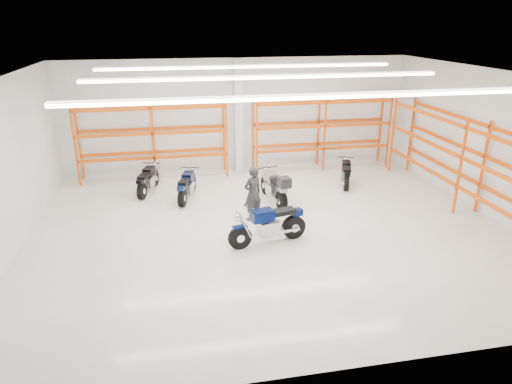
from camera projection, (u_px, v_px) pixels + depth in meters
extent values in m
plane|color=beige|center=(270.00, 229.00, 13.69)|extent=(14.00, 14.00, 0.00)
cube|color=silver|center=(238.00, 115.00, 18.40)|extent=(14.00, 0.02, 4.50)
cube|color=silver|center=(353.00, 259.00, 7.39)|extent=(14.00, 0.02, 4.50)
cube|color=silver|center=(4.00, 172.00, 11.64)|extent=(0.02, 12.00, 4.50)
cube|color=silver|center=(490.00, 144.00, 14.15)|extent=(0.02, 12.00, 4.50)
cube|color=white|center=(272.00, 75.00, 12.09)|extent=(14.00, 12.00, 0.02)
cube|color=white|center=(304.00, 97.00, 9.38)|extent=(10.00, 0.22, 0.10)
cube|color=white|center=(268.00, 77.00, 12.59)|extent=(10.00, 0.22, 0.10)
cube|color=white|center=(248.00, 66.00, 15.34)|extent=(10.00, 0.22, 0.10)
cylinder|color=black|center=(240.00, 238.00, 12.39)|extent=(0.67, 0.27, 0.66)
cylinder|color=black|center=(294.00, 227.00, 13.00)|extent=(0.71, 0.34, 0.68)
cylinder|color=silver|center=(240.00, 238.00, 12.39)|extent=(0.25, 0.20, 0.22)
cylinder|color=silver|center=(294.00, 227.00, 13.00)|extent=(0.28, 0.27, 0.24)
cube|color=#030D36|center=(240.00, 227.00, 12.27)|extent=(0.42, 0.25, 0.07)
cube|color=#B7B7BC|center=(269.00, 228.00, 12.66)|extent=(0.65, 0.51, 0.42)
cube|color=#A5A5AA|center=(282.00, 229.00, 12.86)|extent=(0.78, 0.30, 0.09)
cube|color=#030D36|center=(262.00, 215.00, 12.44)|extent=(0.68, 0.50, 0.31)
cube|color=black|center=(282.00, 212.00, 12.67)|extent=(0.78, 0.48, 0.13)
cube|color=#030D36|center=(297.00, 212.00, 12.88)|extent=(0.33, 0.30, 0.18)
cylinder|color=black|center=(249.00, 209.00, 12.21)|extent=(0.21, 0.76, 0.04)
sphere|color=silver|center=(238.00, 217.00, 12.15)|extent=(0.21, 0.21, 0.21)
cylinder|color=silver|center=(286.00, 231.00, 12.72)|extent=(0.83, 0.28, 0.10)
cylinder|color=black|center=(155.00, 178.00, 17.15)|extent=(0.28, 0.57, 0.56)
cylinder|color=black|center=(142.00, 191.00, 15.84)|extent=(0.34, 0.61, 0.58)
cylinder|color=silver|center=(155.00, 178.00, 17.15)|extent=(0.18, 0.22, 0.19)
cylinder|color=silver|center=(142.00, 191.00, 15.84)|extent=(0.24, 0.25, 0.21)
cube|color=black|center=(155.00, 171.00, 17.05)|extent=(0.24, 0.37, 0.06)
cube|color=#B7B7BC|center=(148.00, 182.00, 16.43)|extent=(0.47, 0.57, 0.36)
cube|color=#A5A5AA|center=(145.00, 188.00, 16.13)|extent=(0.31, 0.66, 0.08)
cube|color=black|center=(149.00, 171.00, 16.46)|extent=(0.47, 0.60, 0.26)
cube|color=black|center=(144.00, 176.00, 15.97)|extent=(0.46, 0.68, 0.11)
cube|color=black|center=(140.00, 182.00, 15.63)|extent=(0.27, 0.30, 0.15)
cylinder|color=black|center=(151.00, 163.00, 16.69)|extent=(0.64, 0.24, 0.03)
sphere|color=silver|center=(154.00, 165.00, 17.00)|extent=(0.18, 0.18, 0.18)
cylinder|color=silver|center=(141.00, 188.00, 16.12)|extent=(0.30, 0.70, 0.08)
cylinder|color=black|center=(193.00, 184.00, 16.56)|extent=(0.28, 0.59, 0.58)
cylinder|color=black|center=(182.00, 198.00, 15.21)|extent=(0.34, 0.62, 0.60)
cylinder|color=silver|center=(193.00, 184.00, 16.56)|extent=(0.19, 0.22, 0.19)
cylinder|color=silver|center=(182.00, 198.00, 15.21)|extent=(0.25, 0.26, 0.21)
cube|color=#091640|center=(192.00, 176.00, 16.46)|extent=(0.24, 0.38, 0.06)
cube|color=#B7B7BC|center=(187.00, 188.00, 15.82)|extent=(0.48, 0.58, 0.37)
cube|color=#A5A5AA|center=(185.00, 194.00, 15.51)|extent=(0.31, 0.68, 0.08)
cube|color=#091640|center=(188.00, 176.00, 15.85)|extent=(0.47, 0.61, 0.27)
cube|color=black|center=(184.00, 182.00, 15.35)|extent=(0.47, 0.70, 0.12)
cube|color=#091640|center=(181.00, 188.00, 15.00)|extent=(0.28, 0.30, 0.15)
cylinder|color=black|center=(190.00, 168.00, 16.08)|extent=(0.66, 0.23, 0.03)
sphere|color=silver|center=(192.00, 169.00, 16.40)|extent=(0.18, 0.18, 0.18)
cylinder|color=silver|center=(180.00, 195.00, 15.49)|extent=(0.30, 0.72, 0.09)
cylinder|color=black|center=(265.00, 185.00, 16.34)|extent=(0.21, 0.64, 0.63)
cylinder|color=black|center=(282.00, 200.00, 14.95)|extent=(0.28, 0.67, 0.65)
cylinder|color=silver|center=(265.00, 185.00, 16.34)|extent=(0.17, 0.23, 0.21)
cylinder|color=silver|center=(282.00, 200.00, 14.95)|extent=(0.24, 0.26, 0.23)
cube|color=gray|center=(265.00, 177.00, 16.23)|extent=(0.21, 0.40, 0.06)
cube|color=#B7B7BC|center=(273.00, 190.00, 15.58)|extent=(0.45, 0.59, 0.40)
cube|color=#A5A5AA|center=(278.00, 196.00, 15.26)|extent=(0.23, 0.74, 0.08)
cube|color=gray|center=(272.00, 177.00, 15.60)|extent=(0.43, 0.63, 0.29)
cube|color=black|center=(278.00, 182.00, 15.08)|extent=(0.41, 0.73, 0.13)
cube|color=gray|center=(283.00, 189.00, 14.72)|extent=(0.27, 0.30, 0.17)
cylinder|color=black|center=(268.00, 167.00, 15.83)|extent=(0.73, 0.14, 0.04)
sphere|color=silver|center=(265.00, 169.00, 16.17)|extent=(0.20, 0.20, 0.20)
cylinder|color=silver|center=(273.00, 197.00, 15.17)|extent=(0.20, 0.79, 0.09)
cube|color=black|center=(284.00, 182.00, 14.51)|extent=(0.41, 0.44, 0.31)
cylinder|color=black|center=(345.00, 172.00, 17.93)|extent=(0.28, 0.55, 0.55)
cylinder|color=black|center=(346.00, 183.00, 16.66)|extent=(0.34, 0.59, 0.56)
cylinder|color=silver|center=(345.00, 172.00, 17.93)|extent=(0.18, 0.21, 0.18)
cylinder|color=silver|center=(346.00, 183.00, 16.66)|extent=(0.24, 0.25, 0.20)
cube|color=black|center=(345.00, 165.00, 17.83)|extent=(0.23, 0.35, 0.05)
cube|color=#B7B7BC|center=(346.00, 175.00, 17.23)|extent=(0.46, 0.55, 0.35)
cube|color=#A5A5AA|center=(346.00, 180.00, 16.95)|extent=(0.31, 0.64, 0.07)
cube|color=black|center=(346.00, 165.00, 17.26)|extent=(0.46, 0.58, 0.25)
cube|color=black|center=(347.00, 169.00, 16.79)|extent=(0.45, 0.66, 0.11)
cube|color=black|center=(347.00, 174.00, 16.46)|extent=(0.27, 0.29, 0.15)
cylinder|color=black|center=(346.00, 157.00, 17.48)|extent=(0.61, 0.23, 0.03)
sphere|color=silver|center=(346.00, 159.00, 17.78)|extent=(0.17, 0.17, 0.17)
cylinder|color=silver|center=(342.00, 180.00, 16.93)|extent=(0.30, 0.67, 0.08)
imported|color=#232326|center=(253.00, 193.00, 14.03)|extent=(0.75, 0.64, 1.74)
cube|color=white|center=(239.00, 116.00, 18.23)|extent=(0.32, 0.32, 4.50)
cube|color=#D64400|center=(79.00, 142.00, 17.44)|extent=(0.07, 0.07, 3.00)
cube|color=#D64400|center=(75.00, 147.00, 16.71)|extent=(0.07, 0.07, 3.00)
cube|color=#D64400|center=(153.00, 138.00, 17.95)|extent=(0.07, 0.07, 3.00)
cube|color=#D64400|center=(153.00, 143.00, 17.21)|extent=(0.07, 0.07, 3.00)
cube|color=#D64400|center=(224.00, 135.00, 18.45)|extent=(0.07, 0.07, 3.00)
cube|color=#D64400|center=(227.00, 140.00, 17.71)|extent=(0.07, 0.07, 3.00)
cube|color=#D64400|center=(155.00, 152.00, 18.15)|extent=(5.60, 0.07, 0.12)
cube|color=#D64400|center=(154.00, 158.00, 17.41)|extent=(5.60, 0.07, 0.12)
cube|color=#D64400|center=(153.00, 129.00, 17.81)|extent=(5.60, 0.07, 0.12)
cube|color=#D64400|center=(152.00, 134.00, 17.08)|extent=(5.60, 0.07, 0.12)
cube|color=#D64400|center=(151.00, 105.00, 17.48)|extent=(5.60, 0.07, 0.12)
cube|color=#D64400|center=(150.00, 109.00, 16.74)|extent=(5.60, 0.07, 0.12)
cube|color=#D64400|center=(253.00, 134.00, 18.66)|extent=(0.07, 0.07, 3.00)
cube|color=#D64400|center=(257.00, 138.00, 17.93)|extent=(0.07, 0.07, 3.00)
cube|color=#D64400|center=(318.00, 131.00, 19.16)|extent=(0.07, 0.07, 3.00)
cube|color=#D64400|center=(325.00, 135.00, 18.43)|extent=(0.07, 0.07, 3.00)
cube|color=#D64400|center=(380.00, 128.00, 19.67)|extent=(0.07, 0.07, 3.00)
cube|color=#D64400|center=(389.00, 132.00, 18.93)|extent=(0.07, 0.07, 3.00)
cube|color=#D64400|center=(318.00, 144.00, 19.36)|extent=(5.60, 0.07, 0.12)
cube|color=#D64400|center=(324.00, 149.00, 18.63)|extent=(5.60, 0.07, 0.12)
cube|color=#D64400|center=(319.00, 122.00, 19.03)|extent=(5.60, 0.07, 0.12)
cube|color=#D64400|center=(325.00, 126.00, 18.30)|extent=(5.60, 0.07, 0.12)
cube|color=#D64400|center=(320.00, 99.00, 18.70)|extent=(5.60, 0.07, 0.12)
cube|color=#D64400|center=(326.00, 103.00, 17.96)|extent=(5.60, 0.07, 0.12)
cube|color=#D64400|center=(483.00, 168.00, 14.40)|extent=(0.07, 0.07, 3.00)
cube|color=#D64400|center=(460.00, 169.00, 14.25)|extent=(0.07, 0.07, 3.00)
cube|color=#D64400|center=(411.00, 135.00, 18.52)|extent=(0.07, 0.07, 3.00)
cube|color=#D64400|center=(393.00, 135.00, 18.38)|extent=(0.07, 0.07, 3.00)
cube|color=#D64400|center=(480.00, 184.00, 14.60)|extent=(0.07, 9.00, 0.12)
cube|color=#D64400|center=(457.00, 186.00, 14.45)|extent=(0.07, 9.00, 0.12)
cube|color=#D64400|center=(485.00, 156.00, 14.26)|extent=(0.07, 9.00, 0.12)
cube|color=#D64400|center=(462.00, 158.00, 14.12)|extent=(0.07, 9.00, 0.12)
cube|color=#D64400|center=(490.00, 127.00, 13.93)|extent=(0.07, 9.00, 0.12)
cube|color=#D64400|center=(467.00, 128.00, 13.79)|extent=(0.07, 9.00, 0.12)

